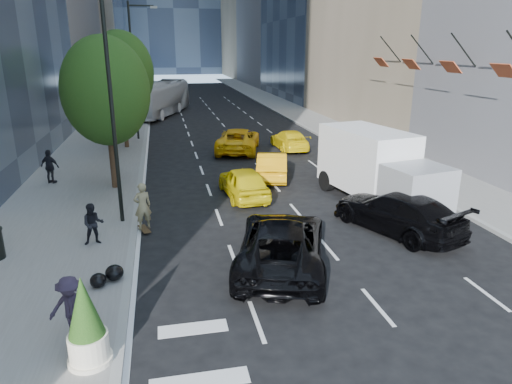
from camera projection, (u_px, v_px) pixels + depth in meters
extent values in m
plane|color=black|center=(302.00, 251.00, 16.44)|extent=(160.00, 160.00, 0.00)
cube|color=slate|center=(114.00, 124.00, 42.65)|extent=(6.00, 120.00, 0.15)
cube|color=slate|center=(308.00, 118.00, 46.34)|extent=(4.00, 120.00, 0.15)
cylinder|color=black|center=(111.00, 98.00, 17.34)|extent=(0.16, 0.16, 10.00)
cylinder|color=black|center=(133.00, 73.00, 34.13)|extent=(0.16, 0.16, 10.00)
cylinder|color=black|center=(141.00, 5.00, 32.87)|extent=(1.80, 0.12, 0.12)
cube|color=#99998C|center=(154.00, 7.00, 33.08)|extent=(0.50, 0.22, 0.15)
cylinder|color=black|center=(112.00, 157.00, 22.91)|extent=(0.30, 0.30, 3.15)
ellipsoid|color=#153A0F|center=(106.00, 91.00, 21.92)|extent=(4.20, 4.20, 5.25)
cylinder|color=black|center=(125.00, 124.00, 32.20)|extent=(0.30, 0.30, 3.38)
ellipsoid|color=#153A0F|center=(121.00, 73.00, 31.14)|extent=(4.50, 4.50, 5.62)
cylinder|color=black|center=(134.00, 105.00, 44.39)|extent=(0.30, 0.30, 2.93)
ellipsoid|color=#153A0F|center=(131.00, 73.00, 43.47)|extent=(3.90, 3.90, 4.88)
cylinder|color=black|center=(144.00, 86.00, 51.66)|extent=(0.14, 0.14, 5.20)
imported|color=black|center=(142.00, 71.00, 51.18)|extent=(2.48, 0.53, 1.00)
cube|color=#A64526|center=(504.00, 71.00, 20.38)|extent=(0.64, 1.30, 0.64)
cylinder|color=black|center=(464.00, 50.00, 23.98)|extent=(1.75, 0.08, 1.75)
cube|color=#A64526|center=(450.00, 67.00, 24.11)|extent=(0.64, 1.30, 0.64)
cylinder|color=black|center=(422.00, 50.00, 27.71)|extent=(1.75, 0.08, 1.75)
cube|color=#A64526|center=(411.00, 64.00, 27.84)|extent=(0.64, 1.30, 0.64)
cylinder|color=black|center=(391.00, 49.00, 31.44)|extent=(1.75, 0.08, 1.75)
cube|color=#A64526|center=(381.00, 62.00, 31.57)|extent=(0.64, 1.30, 0.64)
imported|color=#897C55|center=(143.00, 209.00, 17.87)|extent=(0.79, 0.64, 1.89)
imported|color=black|center=(282.00, 243.00, 15.06)|extent=(4.42, 6.50, 1.65)
imported|color=black|center=(397.00, 212.00, 17.94)|extent=(4.18, 6.04, 1.62)
imported|color=yellow|center=(243.00, 182.00, 22.09)|extent=(2.12, 4.55, 1.51)
imported|color=orange|center=(272.00, 165.00, 25.31)|extent=(2.67, 4.81, 1.50)
imported|color=yellow|center=(238.00, 140.00, 31.78)|extent=(4.12, 6.34, 1.62)
imported|color=yellow|center=(289.00, 140.00, 32.49)|extent=(1.97, 4.71, 1.36)
imported|color=silver|center=(159.00, 99.00, 48.01)|extent=(7.05, 13.17, 3.59)
cube|color=white|center=(366.00, 159.00, 21.66)|extent=(3.35, 5.18, 2.82)
cube|color=gray|center=(416.00, 195.00, 18.75)|extent=(2.75, 2.50, 2.40)
cylinder|color=black|center=(400.00, 217.00, 18.19)|extent=(0.55, 1.09, 1.04)
cylinder|color=black|center=(442.00, 210.00, 18.99)|extent=(0.55, 1.09, 1.04)
cylinder|color=black|center=(327.00, 181.00, 23.16)|extent=(0.55, 1.09, 1.04)
cylinder|color=black|center=(363.00, 176.00, 23.96)|extent=(0.55, 1.09, 1.04)
imported|color=black|center=(93.00, 224.00, 16.43)|extent=(0.82, 0.67, 1.55)
imported|color=black|center=(50.00, 167.00, 23.81)|extent=(1.13, 0.84, 1.79)
imported|color=#281F2E|center=(71.00, 308.00, 11.04)|extent=(1.18, 0.82, 1.67)
cylinder|color=#EEE2C5|center=(89.00, 348.00, 10.34)|extent=(0.90, 0.90, 0.72)
cone|color=#153A0F|center=(84.00, 306.00, 10.02)|extent=(0.81, 0.81, 1.44)
ellipsoid|color=black|center=(114.00, 273.00, 14.03)|extent=(0.56, 0.62, 0.48)
ellipsoid|color=black|center=(98.00, 280.00, 13.63)|extent=(0.49, 0.54, 0.42)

